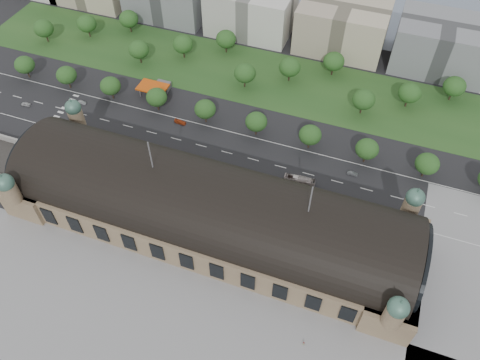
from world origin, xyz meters
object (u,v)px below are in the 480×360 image
(traffic_car_3, at_px, (180,122))
(bus_east, at_px, (308,191))
(petrol_station, at_px, (158,86))
(parked_car_5, at_px, (121,147))
(pedestrian_0, at_px, (304,344))
(parked_car_4, at_px, (119,148))
(bus_mid, at_px, (299,181))
(parked_car_3, at_px, (159,165))
(parked_car_2, at_px, (107,150))
(traffic_car_1, at_px, (82,102))
(bus_west, at_px, (180,158))
(traffic_car_2, at_px, (78,126))
(parked_car_0, at_px, (60,137))
(parked_car_1, at_px, (121,150))
(parked_car_6, at_px, (193,167))
(traffic_car_0, at_px, (26,104))
(traffic_car_5, at_px, (352,174))

(traffic_car_3, height_order, bus_east, bus_east)
(petrol_station, relative_size, traffic_car_3, 2.56)
(parked_car_5, xyz_separation_m, pedestrian_0, (96.75, -56.54, 0.11))
(parked_car_4, xyz_separation_m, bus_mid, (78.30, 7.66, 1.11))
(petrol_station, bearing_deg, parked_car_3, -63.35)
(parked_car_2, xyz_separation_m, bus_mid, (82.04, 10.81, 1.02))
(bus_mid, bearing_deg, traffic_car_1, 79.59)
(parked_car_4, relative_size, bus_west, 0.33)
(traffic_car_2, bearing_deg, parked_car_0, -18.35)
(traffic_car_2, bearing_deg, parked_car_1, 79.15)
(traffic_car_1, bearing_deg, traffic_car_2, -155.11)
(parked_car_6, height_order, pedestrian_0, pedestrian_0)
(bus_mid, bearing_deg, traffic_car_0, 85.13)
(parked_car_3, distance_m, bus_east, 62.25)
(traffic_car_2, height_order, parked_car_6, traffic_car_2)
(traffic_car_3, xyz_separation_m, bus_east, (64.73, -20.32, 0.95))
(parked_car_5, relative_size, parked_car_6, 1.03)
(bus_west, height_order, pedestrian_0, bus_west)
(parked_car_4, height_order, bus_west, bus_west)
(parked_car_1, relative_size, bus_west, 0.48)
(traffic_car_3, height_order, bus_mid, bus_mid)
(traffic_car_5, xyz_separation_m, parked_car_6, (-63.01, -18.88, -0.03))
(traffic_car_5, height_order, pedestrian_0, pedestrian_0)
(traffic_car_2, bearing_deg, parked_car_4, 81.03)
(traffic_car_3, distance_m, bus_mid, 62.30)
(bus_east, height_order, pedestrian_0, bus_east)
(petrol_station, relative_size, parked_car_4, 3.53)
(traffic_car_2, relative_size, parked_car_1, 1.00)
(traffic_car_0, distance_m, parked_car_6, 90.60)
(parked_car_0, distance_m, bus_mid, 106.17)
(parked_car_1, bearing_deg, traffic_car_3, 113.11)
(parked_car_0, distance_m, parked_car_2, 23.58)
(parked_car_0, height_order, parked_car_2, parked_car_0)
(parked_car_1, distance_m, parked_car_3, 19.21)
(parked_car_0, relative_size, parked_car_1, 0.85)
(parked_car_3, distance_m, pedestrian_0, 92.60)
(traffic_car_5, distance_m, parked_car_1, 98.10)
(pedestrian_0, bearing_deg, parked_car_1, 154.33)
(traffic_car_2, height_order, pedestrian_0, traffic_car_2)
(traffic_car_3, bearing_deg, traffic_car_1, 97.71)
(parked_car_3, height_order, pedestrian_0, pedestrian_0)
(traffic_car_0, bearing_deg, parked_car_4, 76.11)
(bus_west, bearing_deg, bus_mid, -87.29)
(parked_car_4, distance_m, pedestrian_0, 112.06)
(bus_west, bearing_deg, pedestrian_0, -132.79)
(traffic_car_5, height_order, parked_car_1, parked_car_1)
(bus_mid, bearing_deg, bus_east, -135.87)
(traffic_car_0, bearing_deg, bus_west, 81.48)
(traffic_car_3, xyz_separation_m, pedestrian_0, (79.10, -79.54, -0.01))
(parked_car_0, distance_m, parked_car_6, 62.12)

